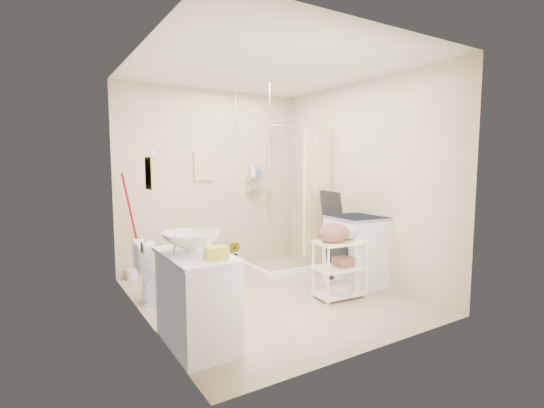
{
  "coord_description": "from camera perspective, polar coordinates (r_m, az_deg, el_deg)",
  "views": [
    {
      "loc": [
        -2.31,
        -3.81,
        1.54
      ],
      "look_at": [
        0.2,
        0.25,
        1.04
      ],
      "focal_mm": 26.0,
      "sensor_mm": 36.0,
      "label": 1
    }
  ],
  "objects": [
    {
      "name": "wall_right",
      "position": [
        5.33,
        12.51,
        3.22
      ],
      "size": [
        0.04,
        3.2,
        2.6
      ],
      "primitive_type": "cube",
      "color": "beige",
      "rests_on": "ground"
    },
    {
      "name": "wall_front",
      "position": [
        3.21,
        14.5,
        1.43
      ],
      "size": [
        2.8,
        0.04,
        2.6
      ],
      "primitive_type": "cube",
      "color": "beige",
      "rests_on": "ground"
    },
    {
      "name": "hanging_towel",
      "position": [
        5.81,
        -9.92,
        5.47
      ],
      "size": [
        0.28,
        0.03,
        0.42
      ],
      "primitive_type": "cube",
      "color": "beige",
      "rests_on": "wall_back"
    },
    {
      "name": "vanity",
      "position": [
        3.48,
        -10.86,
        -13.38
      ],
      "size": [
        0.51,
        0.9,
        0.79
      ],
      "primitive_type": "cube",
      "rotation": [
        0.0,
        0.0,
        -0.01
      ],
      "color": "white",
      "rests_on": "ground"
    },
    {
      "name": "wall_left",
      "position": [
        3.93,
        -18.24,
        2.12
      ],
      "size": [
        0.04,
        3.2,
        2.6
      ],
      "primitive_type": "cube",
      "color": "beige",
      "rests_on": "ground"
    },
    {
      "name": "potted_plant_b",
      "position": [
        6.0,
        -5.59,
        -7.13
      ],
      "size": [
        0.26,
        0.26,
        0.37
      ],
      "primitive_type": "imported",
      "rotation": [
        0.0,
        0.0,
        -0.77
      ],
      "color": "#94562C",
      "rests_on": "ground"
    },
    {
      "name": "potted_plant_a",
      "position": [
        5.82,
        -9.17,
        -7.62
      ],
      "size": [
        0.23,
        0.21,
        0.36
      ],
      "primitive_type": "imported",
      "rotation": [
        0.0,
        0.0,
        0.53
      ],
      "color": "brown",
      "rests_on": "ground"
    },
    {
      "name": "counter_basket",
      "position": [
        3.15,
        -8.08,
        -7.03
      ],
      "size": [
        0.19,
        0.16,
        0.1
      ],
      "primitive_type": "cube",
      "rotation": [
        0.0,
        0.0,
        -0.14
      ],
      "color": "yellow",
      "rests_on": "vanity"
    },
    {
      "name": "tp_holder",
      "position": [
        4.06,
        -17.59,
        -6.0
      ],
      "size": [
        0.08,
        0.12,
        0.14
      ],
      "primitive_type": null,
      "color": "white",
      "rests_on": "wall_left"
    },
    {
      "name": "mop",
      "position": [
        5.5,
        -19.9,
        -3.16
      ],
      "size": [
        0.17,
        0.17,
        1.41
      ],
      "primitive_type": null,
      "rotation": [
        0.0,
        0.0,
        -0.34
      ],
      "color": "#9F0411",
      "rests_on": "ground"
    },
    {
      "name": "ceiling",
      "position": [
        4.58,
        -0.5,
        19.31
      ],
      "size": [
        2.8,
        3.2,
        0.04
      ],
      "primitive_type": "cube",
      "color": "silver",
      "rests_on": "ground"
    },
    {
      "name": "toilet",
      "position": [
        4.64,
        -14.9,
        -9.15
      ],
      "size": [
        0.7,
        0.43,
        0.7
      ],
      "primitive_type": "imported",
      "rotation": [
        0.0,
        0.0,
        1.52
      ],
      "color": "white",
      "rests_on": "ground"
    },
    {
      "name": "shower",
      "position": [
        5.82,
        1.3,
        1.12
      ],
      "size": [
        1.1,
        1.1,
        2.1
      ],
      "primitive_type": null,
      "color": "white",
      "rests_on": "ground"
    },
    {
      "name": "ironing_board",
      "position": [
        5.18,
        9.06,
        -4.48
      ],
      "size": [
        0.35,
        0.12,
        1.22
      ],
      "primitive_type": null,
      "rotation": [
        0.0,
        0.0,
        0.06
      ],
      "color": "black",
      "rests_on": "ground"
    },
    {
      "name": "floor_basket",
      "position": [
        3.39,
        -6.34,
        -19.83
      ],
      "size": [
        0.29,
        0.24,
        0.14
      ],
      "primitive_type": "cube",
      "rotation": [
        0.0,
        0.0,
        -0.11
      ],
      "color": "gold",
      "rests_on": "ground"
    },
    {
      "name": "shampoo_bottle_b",
      "position": [
        6.14,
        -1.89,
        4.65
      ],
      "size": [
        0.1,
        0.1,
        0.16
      ],
      "primitive_type": "imported",
      "rotation": [
        0.0,
        0.0,
        0.4
      ],
      "color": "#4968B1",
      "rests_on": "shower"
    },
    {
      "name": "washing_machine",
      "position": [
        5.08,
        12.17,
        -6.68
      ],
      "size": [
        0.64,
        0.66,
        0.88
      ],
      "primitive_type": "cube",
      "rotation": [
        0.0,
        0.0,
        -0.06
      ],
      "color": "silver",
      "rests_on": "ground"
    },
    {
      "name": "floor",
      "position": [
        4.72,
        -0.47,
        -13.11
      ],
      "size": [
        3.2,
        3.2,
        0.0
      ],
      "primitive_type": "plane",
      "color": "tan",
      "rests_on": "ground"
    },
    {
      "name": "shampoo_bottle_a",
      "position": [
        6.11,
        -2.8,
        5.12
      ],
      "size": [
        0.13,
        0.13,
        0.26
      ],
      "primitive_type": "imported",
      "rotation": [
        0.0,
        0.0,
        0.27
      ],
      "color": "silver",
      "rests_on": "shower"
    },
    {
      "name": "towel_ring",
      "position": [
        3.73,
        -17.3,
        4.58
      ],
      "size": [
        0.04,
        0.22,
        0.34
      ],
      "primitive_type": null,
      "color": "#F7E69B",
      "rests_on": "wall_left"
    },
    {
      "name": "wall_back",
      "position": [
        5.89,
        -8.61,
        3.55
      ],
      "size": [
        2.8,
        0.04,
        2.6
      ],
      "primitive_type": "cube",
      "color": "beige",
      "rests_on": "ground"
    },
    {
      "name": "sink",
      "position": [
        3.43,
        -11.6,
        -5.38
      ],
      "size": [
        0.61,
        0.61,
        0.17
      ],
      "primitive_type": "imported",
      "rotation": [
        0.0,
        0.0,
        0.31
      ],
      "color": "silver",
      "rests_on": "vanity"
    },
    {
      "name": "laundry_rack",
      "position": [
        4.61,
        9.8,
        -8.5
      ],
      "size": [
        0.6,
        0.38,
        0.79
      ],
      "primitive_type": null,
      "rotation": [
        0.0,
        0.0,
        -0.07
      ],
      "color": "white",
      "rests_on": "ground"
    }
  ]
}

